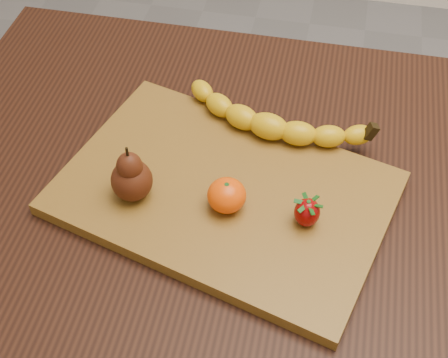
% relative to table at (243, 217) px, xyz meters
% --- Properties ---
extents(table, '(1.00, 0.70, 0.76)m').
position_rel_table_xyz_m(table, '(0.00, 0.00, 0.00)').
color(table, black).
rests_on(table, ground).
extents(cutting_board, '(0.51, 0.41, 0.02)m').
position_rel_table_xyz_m(cutting_board, '(-0.02, -0.05, 0.11)').
color(cutting_board, brown).
rests_on(cutting_board, table).
extents(banana, '(0.26, 0.12, 0.04)m').
position_rel_table_xyz_m(banana, '(0.02, 0.07, 0.14)').
color(banana, '#E2B20A').
rests_on(banana, cutting_board).
extents(pear, '(0.07, 0.07, 0.09)m').
position_rel_table_xyz_m(pear, '(-0.14, -0.08, 0.16)').
color(pear, '#471B0B').
rests_on(pear, cutting_board).
extents(mandarin, '(0.06, 0.06, 0.05)m').
position_rel_table_xyz_m(mandarin, '(-0.01, -0.08, 0.14)').
color(mandarin, '#F74B02').
rests_on(mandarin, cutting_board).
extents(strawberry, '(0.04, 0.04, 0.04)m').
position_rel_table_xyz_m(strawberry, '(0.10, -0.08, 0.14)').
color(strawberry, '#860304').
rests_on(strawberry, cutting_board).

